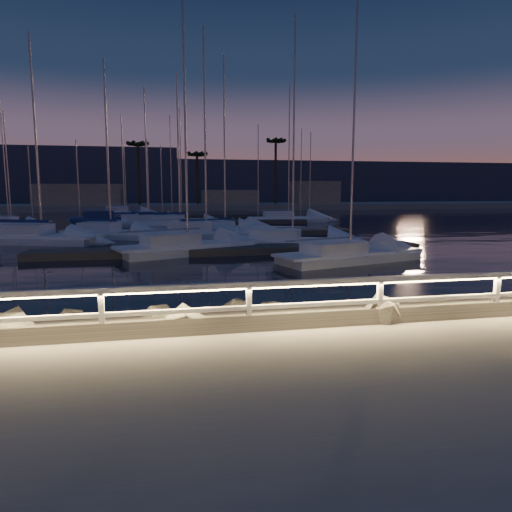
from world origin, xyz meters
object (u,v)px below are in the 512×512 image
object	(u,v)px
sailboat_i	(10,224)
sailboat_k	(146,221)
sailboat_f	(109,232)
guard_rail	(335,291)
sailboat_l	(286,218)
sailboat_h	(289,240)
sailboat_n	(108,218)
sailboat_g	(203,232)
sailboat_e	(39,237)
sailboat_b	(184,246)
sailboat_c	(223,230)
sailboat_d	(346,254)
sailboat_j	(178,224)
sailboat_m	(123,213)

from	to	relation	value
sailboat_i	sailboat_k	distance (m)	12.44
sailboat_i	sailboat_f	bearing A→B (deg)	-32.30
guard_rail	sailboat_i	size ratio (longest dim) A/B	4.12
sailboat_f	sailboat_l	size ratio (longest dim) A/B	0.86
guard_rail	sailboat_h	distance (m)	18.72
sailboat_n	sailboat_i	bearing A→B (deg)	-149.31
sailboat_g	sailboat_k	distance (m)	13.64
sailboat_e	sailboat_f	size ratio (longest dim) A/B	1.05
guard_rail	sailboat_b	distance (m)	16.50
sailboat_f	sailboat_h	world-z (taller)	sailboat_h
sailboat_c	sailboat_d	size ratio (longest dim) A/B	1.03
sailboat_c	sailboat_h	xyz separation A→B (m)	(3.22, -7.85, -0.01)
sailboat_g	sailboat_i	xyz separation A→B (m)	(-17.06, 12.48, -0.05)
sailboat_d	sailboat_n	size ratio (longest dim) A/B	0.93
sailboat_b	sailboat_c	world-z (taller)	sailboat_c
sailboat_b	sailboat_g	world-z (taller)	sailboat_g
sailboat_d	sailboat_j	distance (m)	22.46
sailboat_c	sailboat_n	bearing A→B (deg)	104.00
sailboat_g	sailboat_d	bearing A→B (deg)	-56.41
sailboat_e	sailboat_i	world-z (taller)	sailboat_e
sailboat_c	sailboat_k	bearing A→B (deg)	100.52
guard_rail	sailboat_j	world-z (taller)	sailboat_j
guard_rail	sailboat_i	world-z (taller)	sailboat_i
sailboat_j	sailboat_l	bearing A→B (deg)	31.39
sailboat_b	sailboat_h	bearing A→B (deg)	-4.20
sailboat_n	sailboat_e	bearing A→B (deg)	-100.14
guard_rail	sailboat_f	distance (m)	27.11
sailboat_b	sailboat_d	xyz separation A→B (m)	(7.85, -4.32, -0.04)
sailboat_c	sailboat_f	distance (m)	8.54
guard_rail	sailboat_c	xyz separation A→B (m)	(0.73, 26.12, -0.94)
sailboat_e	sailboat_j	world-z (taller)	sailboat_j
sailboat_f	sailboat_g	bearing A→B (deg)	13.37
sailboat_c	sailboat_g	size ratio (longest dim) A/B	0.91
sailboat_h	sailboat_e	bearing A→B (deg)	-173.05
sailboat_g	sailboat_h	bearing A→B (deg)	-44.66
sailboat_d	sailboat_e	world-z (taller)	sailboat_e
sailboat_c	sailboat_h	distance (m)	8.49
sailboat_l	sailboat_g	bearing A→B (deg)	-122.35
sailboat_h	sailboat_k	xyz separation A→B (m)	(-9.50, 19.18, 0.01)
sailboat_l	sailboat_f	bearing A→B (deg)	-139.25
sailboat_h	sailboat_n	bearing A→B (deg)	143.37
sailboat_d	sailboat_m	xyz separation A→B (m)	(-14.44, 42.91, 0.07)
sailboat_b	sailboat_c	size ratio (longest dim) A/B	0.99
sailboat_e	sailboat_h	size ratio (longest dim) A/B	0.97
sailboat_g	sailboat_j	bearing A→B (deg)	109.00
sailboat_f	sailboat_n	world-z (taller)	sailboat_n
sailboat_k	sailboat_m	bearing A→B (deg)	80.15
sailboat_c	sailboat_k	world-z (taller)	sailboat_c
sailboat_h	sailboat_k	distance (m)	21.40
sailboat_e	sailboat_k	distance (m)	15.68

